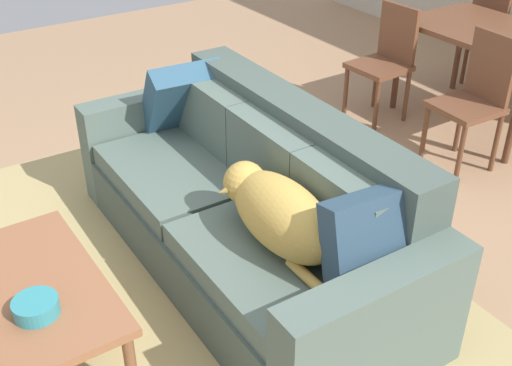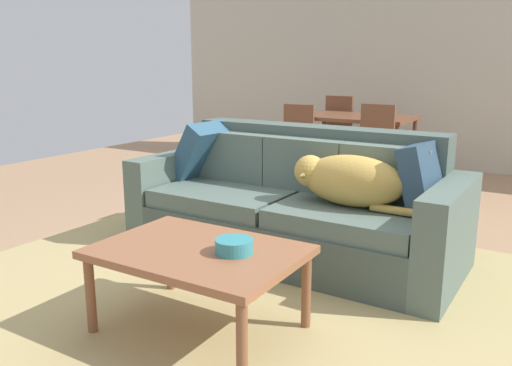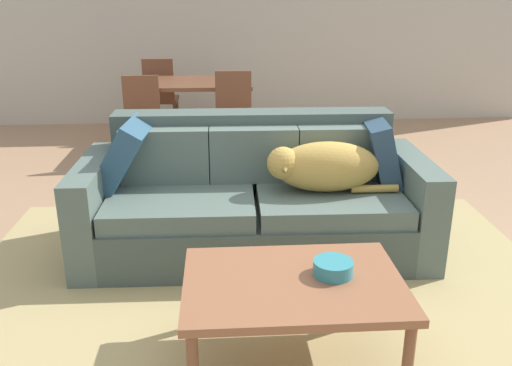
# 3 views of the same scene
# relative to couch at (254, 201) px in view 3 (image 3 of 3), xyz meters

# --- Properties ---
(ground_plane) EXTENTS (10.00, 10.00, 0.00)m
(ground_plane) POSITION_rel_couch_xyz_m (0.13, -0.15, -0.34)
(ground_plane) COLOR tan
(back_partition) EXTENTS (8.00, 0.12, 2.70)m
(back_partition) POSITION_rel_couch_xyz_m (0.13, 3.85, 1.01)
(back_partition) COLOR beige
(back_partition) RESTS_ON ground
(area_rug) EXTENTS (3.69, 2.98, 0.01)m
(area_rug) POSITION_rel_couch_xyz_m (-0.00, -0.68, -0.34)
(area_rug) COLOR tan
(area_rug) RESTS_ON ground
(couch) EXTENTS (2.32, 1.00, 0.90)m
(couch) POSITION_rel_couch_xyz_m (0.00, 0.00, 0.00)
(couch) COLOR #44534C
(couch) RESTS_ON ground
(dog_on_left_cushion) EXTENTS (0.85, 0.33, 0.33)m
(dog_on_left_cushion) POSITION_rel_couch_xyz_m (0.43, -0.14, 0.28)
(dog_on_left_cushion) COLOR #C09946
(dog_on_left_cushion) RESTS_ON couch
(throw_pillow_by_left_arm) EXTENTS (0.41, 0.50, 0.48)m
(throw_pillow_by_left_arm) POSITION_rel_couch_xyz_m (-0.87, 0.07, 0.32)
(throw_pillow_by_left_arm) COLOR #2D5169
(throw_pillow_by_left_arm) RESTS_ON couch
(throw_pillow_by_right_arm) EXTENTS (0.28, 0.46, 0.46)m
(throw_pillow_by_right_arm) POSITION_rel_couch_xyz_m (0.87, 0.04, 0.31)
(throw_pillow_by_right_arm) COLOR #2B4459
(throw_pillow_by_right_arm) RESTS_ON couch
(coffee_table) EXTENTS (1.01, 0.71, 0.45)m
(coffee_table) POSITION_rel_couch_xyz_m (0.10, -1.27, 0.06)
(coffee_table) COLOR #955C3C
(coffee_table) RESTS_ON ground
(bowl_on_coffee_table) EXTENTS (0.19, 0.19, 0.07)m
(bowl_on_coffee_table) POSITION_rel_couch_xyz_m (0.29, -1.23, 0.15)
(bowl_on_coffee_table) COLOR teal
(bowl_on_coffee_table) RESTS_ON coffee_table
(dining_table) EXTENTS (1.24, 0.84, 0.76)m
(dining_table) POSITION_rel_couch_xyz_m (-0.50, 2.50, 0.34)
(dining_table) COLOR brown
(dining_table) RESTS_ON ground
(dining_chair_near_left) EXTENTS (0.42, 0.42, 0.90)m
(dining_chair_near_left) POSITION_rel_couch_xyz_m (-1.00, 1.91, 0.16)
(dining_chair_near_left) COLOR brown
(dining_chair_near_left) RESTS_ON ground
(dining_chair_near_right) EXTENTS (0.42, 0.42, 0.94)m
(dining_chair_near_right) POSITION_rel_couch_xyz_m (-0.09, 1.86, 0.18)
(dining_chair_near_right) COLOR brown
(dining_chair_near_right) RESTS_ON ground
(dining_chair_far_left) EXTENTS (0.41, 0.41, 0.94)m
(dining_chair_far_left) POSITION_rel_couch_xyz_m (-0.93, 3.11, 0.17)
(dining_chair_far_left) COLOR brown
(dining_chair_far_left) RESTS_ON ground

